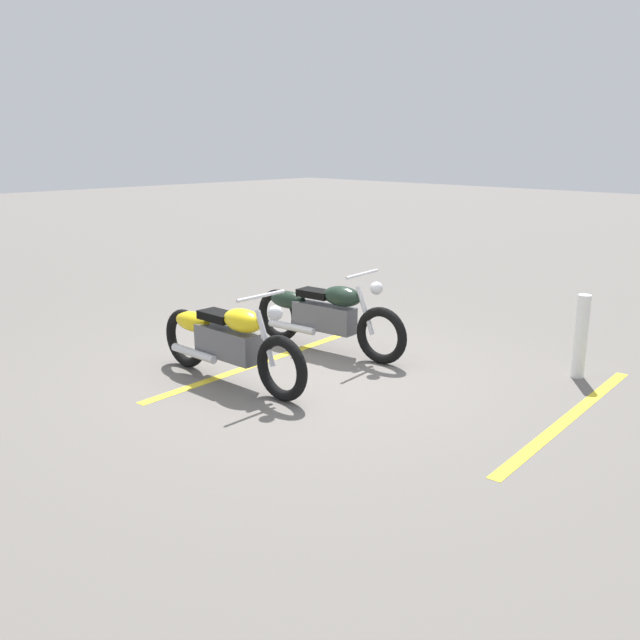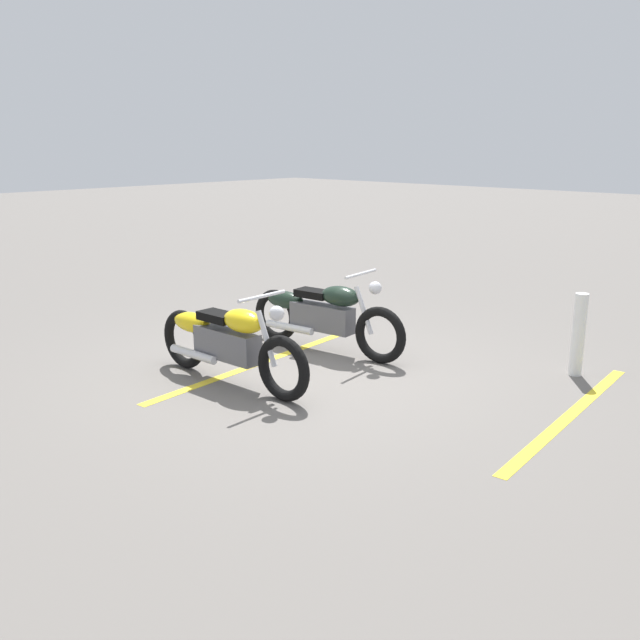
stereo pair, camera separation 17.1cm
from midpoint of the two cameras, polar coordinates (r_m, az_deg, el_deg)
ground_plane at (r=7.67m, az=-0.72°, el=-4.37°), size 60.00×60.00×0.00m
motorcycle_bright_foreground at (r=7.31m, az=-7.14°, el=-1.63°), size 2.23×0.62×1.04m
motorcycle_dark_foreground at (r=8.34m, az=0.87°, el=0.51°), size 2.23×0.64×1.04m
bollard_post at (r=7.93m, az=21.42°, el=-1.29°), size 0.14×0.14×0.92m
parking_stripe_near at (r=7.95m, az=-4.79°, el=-3.70°), size 0.38×3.20×0.01m
parking_stripe_mid at (r=6.90m, az=20.72°, el=-7.54°), size 0.38×3.20×0.01m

